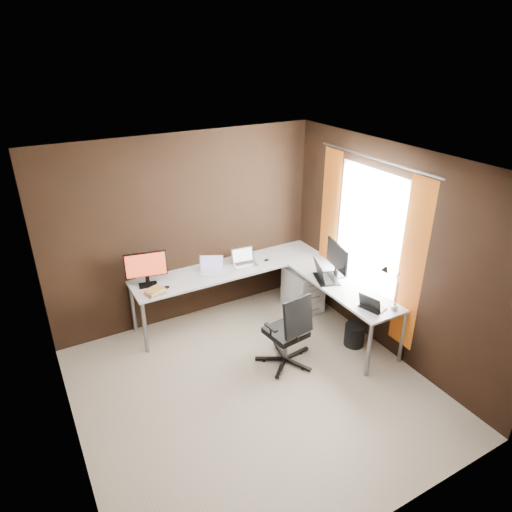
{
  "coord_description": "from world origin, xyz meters",
  "views": [
    {
      "loc": [
        -1.88,
        -3.39,
        3.49
      ],
      "look_at": [
        0.56,
        0.95,
        1.11
      ],
      "focal_mm": 32.0,
      "sensor_mm": 36.0,
      "label": 1
    }
  ],
  "objects": [
    {
      "name": "office_chair",
      "position": [
        0.57,
        0.22,
        0.28
      ],
      "size": [
        0.53,
        0.54,
        0.95
      ],
      "rotation": [
        0.0,
        0.0,
        0.11
      ],
      "color": "black",
      "rests_on": "ground"
    },
    {
      "name": "wastebasket",
      "position": [
        1.5,
        0.11,
        0.14
      ],
      "size": [
        0.27,
        0.27,
        0.29
      ],
      "primitive_type": "cylinder",
      "rotation": [
        0.0,
        0.0,
        0.07
      ],
      "color": "black",
      "rests_on": "ground"
    },
    {
      "name": "monitor_left",
      "position": [
        -0.63,
        1.57,
        0.98
      ],
      "size": [
        0.5,
        0.18,
        0.44
      ],
      "rotation": [
        0.0,
        0.0,
        -0.2
      ],
      "color": "black",
      "rests_on": "desk"
    },
    {
      "name": "laptop_silver",
      "position": [
        0.68,
        1.5,
        0.78
      ],
      "size": [
        0.34,
        0.26,
        0.21
      ],
      "rotation": [
        0.0,
        0.0,
        -0.12
      ],
      "color": "silver",
      "rests_on": "desk"
    },
    {
      "name": "monitor_right",
      "position": [
        1.56,
        0.63,
        0.98
      ],
      "size": [
        0.17,
        0.53,
        0.44
      ],
      "rotation": [
        0.0,
        0.0,
        1.36
      ],
      "color": "black",
      "rests_on": "desk"
    },
    {
      "name": "book_stack",
      "position": [
        -0.62,
        1.31,
        0.76
      ],
      "size": [
        0.25,
        0.22,
        0.07
      ],
      "rotation": [
        0.0,
        0.0,
        0.27
      ],
      "color": "tan",
      "rests_on": "desk"
    },
    {
      "name": "mouse_left",
      "position": [
        -0.46,
        1.37,
        0.75
      ],
      "size": [
        0.1,
        0.08,
        0.04
      ],
      "primitive_type": "ellipsoid",
      "rotation": [
        0.0,
        0.0,
        0.25
      ],
      "color": "black",
      "rests_on": "desk"
    },
    {
      "name": "mouse_corner",
      "position": [
        0.99,
        1.43,
        0.74
      ],
      "size": [
        0.08,
        0.06,
        0.03
      ],
      "primitive_type": "ellipsoid",
      "rotation": [
        0.0,
        0.0,
        0.23
      ],
      "color": "black",
      "rests_on": "desk"
    },
    {
      "name": "laptop_black_small",
      "position": [
        1.4,
        -0.2,
        0.77
      ],
      "size": [
        0.26,
        0.32,
        0.19
      ],
      "rotation": [
        0.0,
        0.0,
        1.84
      ],
      "color": "black",
      "rests_on": "desk"
    },
    {
      "name": "desk_lamp",
      "position": [
        1.55,
        -0.29,
        1.06
      ],
      "size": [
        0.18,
        0.21,
        0.53
      ],
      "rotation": [
        0.0,
        0.0,
        -0.09
      ],
      "color": "slate",
      "rests_on": "desk"
    },
    {
      "name": "desk",
      "position": [
        0.84,
        1.04,
        0.68
      ],
      "size": [
        2.65,
        2.25,
        0.73
      ],
      "color": "white",
      "rests_on": "ground"
    },
    {
      "name": "laptop_black_big",
      "position": [
        1.35,
        0.61,
        0.78
      ],
      "size": [
        0.38,
        0.45,
        0.25
      ],
      "rotation": [
        0.0,
        0.0,
        1.22
      ],
      "color": "black",
      "rests_on": "desk"
    },
    {
      "name": "room",
      "position": [
        0.34,
        0.07,
        1.28
      ],
      "size": [
        3.6,
        3.6,
        2.5
      ],
      "color": "#9E947B",
      "rests_on": "ground"
    },
    {
      "name": "drawer_pedestal",
      "position": [
        1.43,
        1.15,
        0.3
      ],
      "size": [
        0.42,
        0.5,
        0.6
      ],
      "primitive_type": "cube",
      "color": "white",
      "rests_on": "ground"
    },
    {
      "name": "laptop_white",
      "position": [
        0.2,
        1.5,
        0.78
      ],
      "size": [
        0.37,
        0.34,
        0.21
      ],
      "rotation": [
        0.0,
        0.0,
        -0.49
      ],
      "color": "white",
      "rests_on": "desk"
    }
  ]
}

